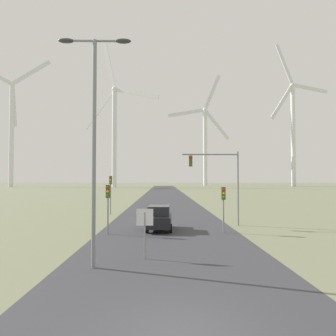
{
  "coord_description": "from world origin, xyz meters",
  "views": [
    {
      "loc": [
        -0.42,
        -8.31,
        3.85
      ],
      "look_at": [
        0.0,
        18.7,
        4.73
      ],
      "focal_mm": 35.0,
      "sensor_mm": 36.0,
      "label": 1
    }
  ],
  "objects_px": {
    "traffic_light_mast_overhead": "(219,172)",
    "wind_turbine_far_left": "(12,123)",
    "car_approaching": "(159,218)",
    "wind_turbine_center": "(205,138)",
    "wind_turbine_left": "(114,125)",
    "streetlamp": "(94,123)",
    "traffic_light_post_mid_left": "(111,186)",
    "wind_turbine_right": "(293,124)",
    "traffic_light_post_near_right": "(223,199)",
    "stop_sign_near": "(145,224)",
    "traffic_light_post_near_left": "(108,198)"
  },
  "relations": [
    {
      "from": "traffic_light_mast_overhead",
      "to": "wind_turbine_far_left",
      "type": "bearing_deg",
      "value": 120.73
    },
    {
      "from": "car_approaching",
      "to": "wind_turbine_center",
      "type": "relative_size",
      "value": 0.07
    },
    {
      "from": "wind_turbine_left",
      "to": "wind_turbine_center",
      "type": "bearing_deg",
      "value": 29.37
    },
    {
      "from": "streetlamp",
      "to": "traffic_light_post_mid_left",
      "type": "bearing_deg",
      "value": 97.11
    },
    {
      "from": "car_approaching",
      "to": "streetlamp",
      "type": "bearing_deg",
      "value": -104.84
    },
    {
      "from": "streetlamp",
      "to": "wind_turbine_right",
      "type": "height_order",
      "value": "wind_turbine_right"
    },
    {
      "from": "traffic_light_post_near_right",
      "to": "traffic_light_mast_overhead",
      "type": "distance_m",
      "value": 4.11
    },
    {
      "from": "traffic_light_post_mid_left",
      "to": "wind_turbine_right",
      "type": "bearing_deg",
      "value": 60.86
    },
    {
      "from": "wind_turbine_far_left",
      "to": "wind_turbine_left",
      "type": "relative_size",
      "value": 0.89
    },
    {
      "from": "traffic_light_post_mid_left",
      "to": "traffic_light_mast_overhead",
      "type": "height_order",
      "value": "traffic_light_mast_overhead"
    },
    {
      "from": "stop_sign_near",
      "to": "traffic_light_mast_overhead",
      "type": "bearing_deg",
      "value": 63.8
    },
    {
      "from": "traffic_light_post_mid_left",
      "to": "wind_turbine_far_left",
      "type": "height_order",
      "value": "wind_turbine_far_left"
    },
    {
      "from": "wind_turbine_left",
      "to": "wind_turbine_right",
      "type": "relative_size",
      "value": 0.97
    },
    {
      "from": "stop_sign_near",
      "to": "traffic_light_post_mid_left",
      "type": "height_order",
      "value": "traffic_light_post_mid_left"
    },
    {
      "from": "traffic_light_post_mid_left",
      "to": "wind_turbine_right",
      "type": "height_order",
      "value": "wind_turbine_right"
    },
    {
      "from": "traffic_light_post_mid_left",
      "to": "wind_turbine_left",
      "type": "height_order",
      "value": "wind_turbine_left"
    },
    {
      "from": "traffic_light_mast_overhead",
      "to": "wind_turbine_center",
      "type": "distance_m",
      "value": 152.62
    },
    {
      "from": "streetlamp",
      "to": "traffic_light_post_near_right",
      "type": "height_order",
      "value": "streetlamp"
    },
    {
      "from": "traffic_light_post_near_right",
      "to": "car_approaching",
      "type": "relative_size",
      "value": 0.78
    },
    {
      "from": "stop_sign_near",
      "to": "car_approaching",
      "type": "height_order",
      "value": "stop_sign_near"
    },
    {
      "from": "stop_sign_near",
      "to": "wind_turbine_center",
      "type": "height_order",
      "value": "wind_turbine_center"
    },
    {
      "from": "wind_turbine_far_left",
      "to": "traffic_light_post_mid_left",
      "type": "bearing_deg",
      "value": -61.17
    },
    {
      "from": "traffic_light_post_near_right",
      "to": "wind_turbine_center",
      "type": "xyz_separation_m",
      "value": [
        18.58,
        153.56,
        23.65
      ]
    },
    {
      "from": "traffic_light_post_near_left",
      "to": "car_approaching",
      "type": "xyz_separation_m",
      "value": [
        3.53,
        1.77,
        -1.6
      ]
    },
    {
      "from": "stop_sign_near",
      "to": "car_approaching",
      "type": "distance_m",
      "value": 8.78
    },
    {
      "from": "stop_sign_near",
      "to": "wind_turbine_right",
      "type": "bearing_deg",
      "value": 65.7
    },
    {
      "from": "wind_turbine_far_left",
      "to": "wind_turbine_center",
      "type": "distance_m",
      "value": 97.3
    },
    {
      "from": "wind_turbine_far_left",
      "to": "wind_turbine_right",
      "type": "relative_size",
      "value": 0.86
    },
    {
      "from": "traffic_light_post_mid_left",
      "to": "car_approaching",
      "type": "xyz_separation_m",
      "value": [
        5.33,
        -10.64,
        -2.12
      ]
    },
    {
      "from": "wind_turbine_far_left",
      "to": "wind_turbine_right",
      "type": "height_order",
      "value": "wind_turbine_right"
    },
    {
      "from": "traffic_light_mast_overhead",
      "to": "wind_turbine_left",
      "type": "height_order",
      "value": "wind_turbine_left"
    },
    {
      "from": "wind_turbine_far_left",
      "to": "stop_sign_near",
      "type": "bearing_deg",
      "value": -63.06
    },
    {
      "from": "stop_sign_near",
      "to": "traffic_light_post_near_right",
      "type": "relative_size",
      "value": 0.74
    },
    {
      "from": "wind_turbine_far_left",
      "to": "wind_turbine_center",
      "type": "height_order",
      "value": "wind_turbine_far_left"
    },
    {
      "from": "traffic_light_mast_overhead",
      "to": "wind_turbine_left",
      "type": "bearing_deg",
      "value": 102.32
    },
    {
      "from": "traffic_light_post_mid_left",
      "to": "wind_turbine_left",
      "type": "relative_size",
      "value": 0.06
    },
    {
      "from": "traffic_light_post_mid_left",
      "to": "wind_turbine_right",
      "type": "relative_size",
      "value": 0.06
    },
    {
      "from": "traffic_light_post_mid_left",
      "to": "wind_turbine_far_left",
      "type": "xyz_separation_m",
      "value": [
        -66.36,
        120.55,
        27.19
      ]
    },
    {
      "from": "traffic_light_post_near_left",
      "to": "wind_turbine_left",
      "type": "distance_m",
      "value": 132.54
    },
    {
      "from": "wind_turbine_right",
      "to": "stop_sign_near",
      "type": "bearing_deg",
      "value": -114.3
    },
    {
      "from": "wind_turbine_right",
      "to": "traffic_light_mast_overhead",
      "type": "bearing_deg",
      "value": -114.14
    },
    {
      "from": "stop_sign_near",
      "to": "traffic_light_post_mid_left",
      "type": "xyz_separation_m",
      "value": [
        -4.75,
        19.37,
        1.36
      ]
    },
    {
      "from": "traffic_light_post_near_left",
      "to": "wind_turbine_left",
      "type": "height_order",
      "value": "wind_turbine_left"
    },
    {
      "from": "wind_turbine_center",
      "to": "wind_turbine_left",
      "type": "bearing_deg",
      "value": -150.63
    },
    {
      "from": "car_approaching",
      "to": "wind_turbine_center",
      "type": "xyz_separation_m",
      "value": [
        23.19,
        152.34,
        25.13
      ]
    },
    {
      "from": "traffic_light_post_near_left",
      "to": "car_approaching",
      "type": "distance_m",
      "value": 4.26
    },
    {
      "from": "traffic_light_post_near_left",
      "to": "traffic_light_post_mid_left",
      "type": "distance_m",
      "value": 12.55
    },
    {
      "from": "wind_turbine_left",
      "to": "wind_turbine_right",
      "type": "height_order",
      "value": "wind_turbine_right"
    },
    {
      "from": "wind_turbine_center",
      "to": "stop_sign_near",
      "type": "bearing_deg",
      "value": -98.39
    },
    {
      "from": "traffic_light_post_near_right",
      "to": "wind_turbine_left",
      "type": "xyz_separation_m",
      "value": [
        -26.88,
        127.97,
        26.51
      ]
    }
  ]
}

